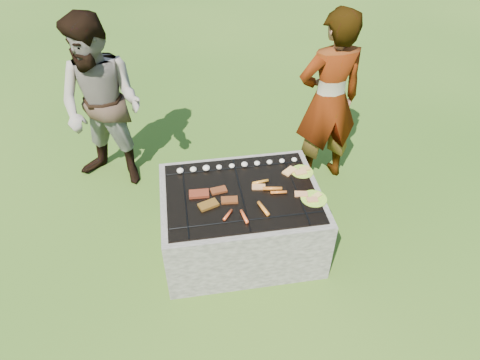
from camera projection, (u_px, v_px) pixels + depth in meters
The scene contains 10 objects.
lawn at pixel (241, 243), 3.85m from camera, with size 60.00×60.00×0.00m, color #234A12.
fire_pit at pixel (241, 221), 3.67m from camera, with size 1.30×1.00×0.62m.
mushrooms at pixel (230, 166), 3.69m from camera, with size 1.05×0.06×0.04m.
pork_slabs at pixel (211, 197), 3.39m from camera, with size 0.38×0.27×0.02m.
sausages at pixel (261, 200), 3.37m from camera, with size 0.55×0.47×0.03m.
bread_on_grate at pixel (283, 182), 3.54m from camera, with size 0.44×0.40×0.02m.
plate_far at pixel (302, 172), 3.66m from camera, with size 0.23×0.23×0.03m.
plate_near at pixel (314, 199), 3.40m from camera, with size 0.27×0.27×0.03m.
cook at pixel (329, 101), 4.05m from camera, with size 0.64×0.42×1.76m, color gray.
bystander at pixel (103, 107), 4.01m from camera, with size 0.84×0.65×1.72m, color #A19486.
Camera 1 is at (-0.42, -2.55, 2.90)m, focal length 32.00 mm.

